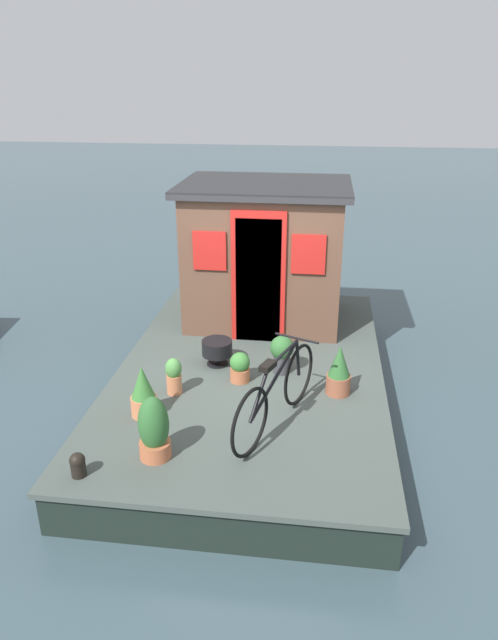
% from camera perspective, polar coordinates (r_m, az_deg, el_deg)
% --- Properties ---
extents(ground_plane, '(60.00, 60.00, 0.00)m').
position_cam_1_polar(ground_plane, '(7.52, 0.20, -7.93)').
color(ground_plane, '#384C54').
extents(houseboat_deck, '(5.34, 3.26, 0.51)m').
position_cam_1_polar(houseboat_deck, '(7.39, 0.20, -6.23)').
color(houseboat_deck, '#424C47').
rests_on(houseboat_deck, ground_plane).
extents(houseboat_cabin, '(1.81, 2.35, 2.01)m').
position_cam_1_polar(houseboat_cabin, '(8.33, 1.58, 6.70)').
color(houseboat_cabin, brown).
rests_on(houseboat_cabin, houseboat_deck).
extents(bicycle, '(1.66, 0.76, 0.83)m').
position_cam_1_polar(bicycle, '(5.89, 2.72, -7.28)').
color(bicycle, black).
rests_on(bicycle, houseboat_deck).
extents(potted_plant_geranium, '(0.30, 0.30, 0.65)m').
position_cam_1_polar(potted_plant_geranium, '(5.55, -9.41, -10.72)').
color(potted_plant_geranium, '#B2603D').
rests_on(potted_plant_geranium, houseboat_deck).
extents(potted_plant_mint, '(0.28, 0.28, 0.58)m').
position_cam_1_polar(potted_plant_mint, '(6.22, -10.46, -7.07)').
color(potted_plant_mint, '#C6754C').
rests_on(potted_plant_mint, houseboat_deck).
extents(potted_plant_rosemary, '(0.24, 0.24, 0.36)m').
position_cam_1_polar(potted_plant_rosemary, '(6.83, -0.91, -4.70)').
color(potted_plant_rosemary, '#B2603D').
rests_on(potted_plant_rosemary, houseboat_deck).
extents(potted_plant_lavender, '(0.19, 0.19, 0.44)m').
position_cam_1_polar(potted_plant_lavender, '(6.60, -7.47, -5.47)').
color(potted_plant_lavender, '#C6754C').
rests_on(potted_plant_lavender, houseboat_deck).
extents(potted_plant_ivy, '(0.29, 0.29, 0.48)m').
position_cam_1_polar(potted_plant_ivy, '(6.99, 3.28, -3.21)').
color(potted_plant_ivy, '#38383D').
rests_on(potted_plant_ivy, houseboat_deck).
extents(potted_plant_thyme, '(0.28, 0.28, 0.60)m').
position_cam_1_polar(potted_plant_thyme, '(6.60, 8.92, -5.03)').
color(potted_plant_thyme, '#935138').
rests_on(potted_plant_thyme, houseboat_deck).
extents(charcoal_grill, '(0.38, 0.38, 0.33)m').
position_cam_1_polar(charcoal_grill, '(7.20, -3.19, -2.84)').
color(charcoal_grill, black).
rests_on(charcoal_grill, houseboat_deck).
extents(mooring_bollard, '(0.14, 0.14, 0.24)m').
position_cam_1_polar(mooring_bollard, '(5.57, -16.63, -13.54)').
color(mooring_bollard, black).
rests_on(mooring_bollard, houseboat_deck).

